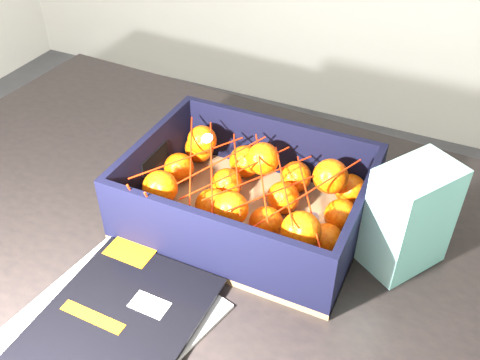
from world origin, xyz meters
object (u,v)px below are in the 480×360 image
at_px(magazine_stack, 108,326).
at_px(retail_carton, 410,217).
at_px(produce_crate, 248,203).
at_px(table, 192,249).

distance_m(magazine_stack, retail_carton, 0.46).
distance_m(magazine_stack, produce_crate, 0.30).
xyz_separation_m(table, magazine_stack, (0.02, -0.27, 0.11)).
relative_size(table, produce_crate, 3.23).
distance_m(table, retail_carton, 0.41).
xyz_separation_m(table, produce_crate, (0.10, 0.02, 0.14)).
relative_size(magazine_stack, produce_crate, 0.84).
xyz_separation_m(produce_crate, retail_carton, (0.26, 0.02, 0.05)).
bearing_deg(retail_carton, magazine_stack, -104.96).
xyz_separation_m(table, retail_carton, (0.36, 0.04, 0.19)).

